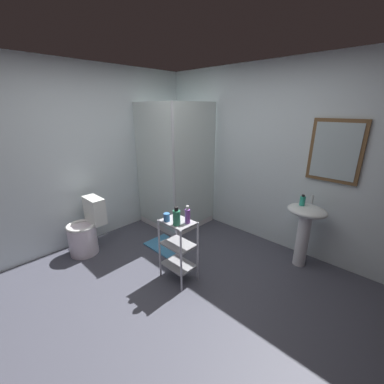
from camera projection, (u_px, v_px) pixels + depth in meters
name	position (u px, v px, depth m)	size (l,w,h in m)	color
ground_plane	(171.00, 296.00, 2.66)	(4.20, 4.20, 0.02)	#454552
wall_back	(267.00, 157.00, 3.50)	(4.20, 0.14, 2.50)	silver
wall_left	(81.00, 158.00, 3.46)	(0.10, 4.20, 2.50)	silver
shower_stall	(176.00, 199.00, 4.13)	(0.92, 0.92, 2.00)	white
pedestal_sink	(305.00, 223.00, 3.00)	(0.46, 0.37, 0.81)	white
sink_faucet	(312.00, 199.00, 2.99)	(0.03, 0.03, 0.10)	silver
toilet	(86.00, 231.00, 3.36)	(0.37, 0.49, 0.76)	white
storage_cart	(178.00, 245.00, 2.79)	(0.38, 0.28, 0.74)	silver
hand_soap_bottle	(302.00, 201.00, 2.92)	(0.06, 0.06, 0.13)	#2DBC99
conditioner_bottle_purple	(188.00, 216.00, 2.62)	(0.06, 0.06, 0.20)	purple
body_wash_bottle_green	(177.00, 217.00, 2.58)	(0.08, 0.08, 0.20)	#308B65
rinse_cup	(167.00, 217.00, 2.68)	(0.07, 0.07, 0.09)	#3870B2
bath_mat	(167.00, 246.00, 3.57)	(0.60, 0.40, 0.02)	teal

